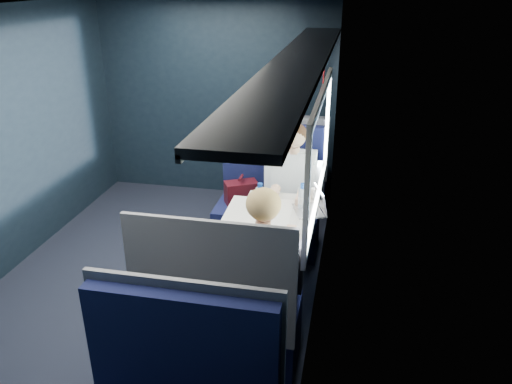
% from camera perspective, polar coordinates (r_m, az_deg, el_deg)
% --- Properties ---
extents(ground, '(2.80, 4.20, 0.01)m').
position_cam_1_polar(ground, '(4.63, -11.17, -10.00)').
color(ground, black).
extents(room_shell, '(3.00, 4.40, 2.40)m').
position_cam_1_polar(room_shell, '(4.00, -12.52, 7.94)').
color(room_shell, black).
rests_on(room_shell, ground).
extents(table, '(0.62, 1.00, 0.74)m').
position_cam_1_polar(table, '(4.03, 1.85, -3.89)').
color(table, '#54565E').
rests_on(table, ground).
extents(seat_bay_near, '(1.04, 0.62, 1.26)m').
position_cam_1_polar(seat_bay_near, '(4.93, 1.33, -1.60)').
color(seat_bay_near, black).
rests_on(seat_bay_near, ground).
extents(seat_bay_far, '(1.04, 0.62, 1.26)m').
position_cam_1_polar(seat_bay_far, '(3.47, -3.78, -13.85)').
color(seat_bay_far, black).
rests_on(seat_bay_far, ground).
extents(seat_row_front, '(1.04, 0.51, 1.16)m').
position_cam_1_polar(seat_row_front, '(5.77, 3.05, 2.14)').
color(seat_row_front, black).
rests_on(seat_row_front, ground).
extents(man, '(0.53, 0.56, 1.32)m').
position_cam_1_polar(man, '(4.62, 4.15, 0.58)').
color(man, black).
rests_on(man, ground).
extents(woman, '(0.53, 0.56, 1.32)m').
position_cam_1_polar(woman, '(3.38, 0.96, -8.46)').
color(woman, black).
rests_on(woman, ground).
extents(papers, '(0.55, 0.78, 0.01)m').
position_cam_1_polar(papers, '(3.98, 0.02, -2.94)').
color(papers, white).
rests_on(papers, table).
extents(laptop, '(0.30, 0.34, 0.21)m').
position_cam_1_polar(laptop, '(4.08, 6.62, -1.54)').
color(laptop, silver).
rests_on(laptop, table).
extents(bottle_small, '(0.07, 0.07, 0.23)m').
position_cam_1_polar(bottle_small, '(4.11, 5.29, -0.66)').
color(bottle_small, silver).
rests_on(bottle_small, table).
extents(cup, '(0.07, 0.07, 0.09)m').
position_cam_1_polar(cup, '(4.34, 6.74, -0.15)').
color(cup, white).
rests_on(cup, table).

